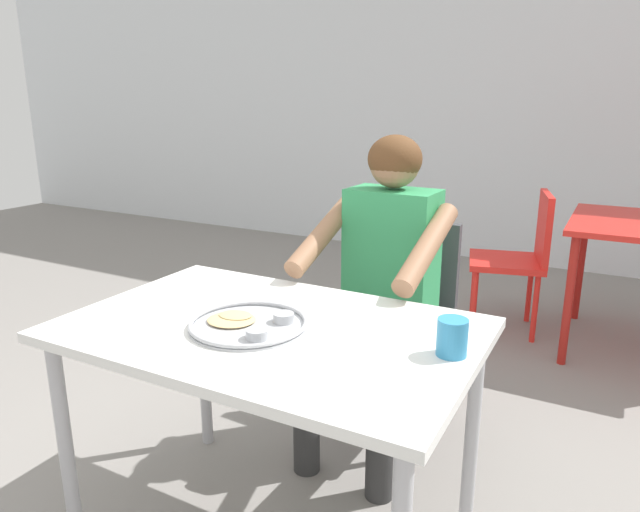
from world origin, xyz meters
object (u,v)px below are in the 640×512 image
Objects in this scene: chair_foreground at (401,309)px; chair_red_left at (521,252)px; diner_foreground at (382,270)px; table_foreground at (270,349)px; drinking_cup at (452,336)px; thali_tray at (249,323)px.

chair_foreground is 1.03× the size of chair_red_left.
chair_foreground is at bearing -102.37° from chair_red_left.
table_foreground is at bearing -96.86° from diner_foreground.
diner_foreground reaches higher than drinking_cup.
thali_tray is at bearing -97.98° from chair_foreground.
chair_red_left is (0.41, 2.18, -0.26)m from thali_tray.
chair_foreground is 1.29m from chair_red_left.
diner_foreground is 1.46× the size of chair_red_left.
diner_foreground is (0.08, 0.66, 0.08)m from table_foreground.
thali_tray is 0.96m from chair_foreground.
diner_foreground is at bearing -100.78° from chair_red_left.
drinking_cup is 2.12m from chair_red_left.
drinking_cup is (0.56, 0.09, 0.04)m from thali_tray.
thali_tray is at bearing -170.63° from drinking_cup.
chair_red_left is at bearing 77.63° from chair_foreground.
thali_tray is (-0.04, -0.04, 0.09)m from table_foreground.
drinking_cup is at bearing 9.37° from thali_tray.
diner_foreground is (0.12, 0.70, -0.01)m from thali_tray.
drinking_cup reaches higher than table_foreground.
diner_foreground is at bearing -91.48° from chair_foreground.
chair_red_left is at bearing 94.24° from drinking_cup.
table_foreground is at bearing -99.59° from chair_red_left.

